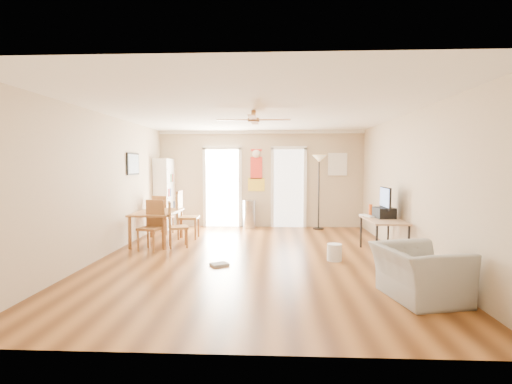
{
  "coord_description": "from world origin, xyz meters",
  "views": [
    {
      "loc": [
        0.34,
        -6.68,
        1.66
      ],
      "look_at": [
        0.0,
        0.6,
        1.15
      ],
      "focal_mm": 26.4,
      "sensor_mm": 36.0,
      "label": 1
    }
  ],
  "objects_px": {
    "dining_chair_near": "(150,226)",
    "printer": "(384,213)",
    "dining_table": "(157,227)",
    "dining_chair_far": "(164,215)",
    "bookshelf": "(165,194)",
    "wastebasket_a": "(334,252)",
    "dining_chair_right_b": "(178,225)",
    "torchiere_lamp": "(319,192)",
    "computer_desk": "(383,237)",
    "trash_can": "(249,214)",
    "dining_chair_right_a": "(188,215)",
    "armchair": "(419,273)"
  },
  "relations": [
    {
      "from": "dining_chair_near",
      "to": "printer",
      "type": "bearing_deg",
      "value": 14.1
    },
    {
      "from": "dining_table",
      "to": "dining_chair_far",
      "type": "distance_m",
      "value": 1.12
    },
    {
      "from": "bookshelf",
      "to": "wastebasket_a",
      "type": "xyz_separation_m",
      "value": [
        3.95,
        -3.28,
        -0.77
      ]
    },
    {
      "from": "dining_chair_near",
      "to": "dining_chair_far",
      "type": "distance_m",
      "value": 1.8
    },
    {
      "from": "dining_table",
      "to": "dining_chair_far",
      "type": "bearing_deg",
      "value": 99.74
    },
    {
      "from": "dining_table",
      "to": "dining_chair_right_b",
      "type": "bearing_deg",
      "value": -34.43
    },
    {
      "from": "torchiere_lamp",
      "to": "computer_desk",
      "type": "relative_size",
      "value": 1.56
    },
    {
      "from": "bookshelf",
      "to": "printer",
      "type": "xyz_separation_m",
      "value": [
        5.0,
        -2.6,
        -0.16
      ]
    },
    {
      "from": "dining_chair_right_b",
      "to": "dining_chair_far",
      "type": "height_order",
      "value": "dining_chair_far"
    },
    {
      "from": "printer",
      "to": "wastebasket_a",
      "type": "bearing_deg",
      "value": -153.43
    },
    {
      "from": "dining_chair_near",
      "to": "trash_can",
      "type": "distance_m",
      "value": 3.25
    },
    {
      "from": "printer",
      "to": "wastebasket_a",
      "type": "height_order",
      "value": "printer"
    },
    {
      "from": "dining_chair_right_a",
      "to": "printer",
      "type": "height_order",
      "value": "dining_chair_right_a"
    },
    {
      "from": "computer_desk",
      "to": "printer",
      "type": "bearing_deg",
      "value": 69.72
    },
    {
      "from": "trash_can",
      "to": "printer",
      "type": "relative_size",
      "value": 1.93
    },
    {
      "from": "dining_table",
      "to": "dining_chair_near",
      "type": "xyz_separation_m",
      "value": [
        0.08,
        -0.68,
        0.14
      ]
    },
    {
      "from": "dining_table",
      "to": "wastebasket_a",
      "type": "xyz_separation_m",
      "value": [
        3.56,
        -1.35,
        -0.19
      ]
    },
    {
      "from": "dining_chair_right_a",
      "to": "computer_desk",
      "type": "relative_size",
      "value": 0.87
    },
    {
      "from": "dining_chair_right_b",
      "to": "dining_chair_far",
      "type": "distance_m",
      "value": 1.65
    },
    {
      "from": "dining_chair_far",
      "to": "computer_desk",
      "type": "distance_m",
      "value": 5.11
    },
    {
      "from": "wastebasket_a",
      "to": "dining_chair_far",
      "type": "bearing_deg",
      "value": 146.81
    },
    {
      "from": "dining_table",
      "to": "dining_chair_far",
      "type": "relative_size",
      "value": 1.47
    },
    {
      "from": "printer",
      "to": "dining_chair_far",
      "type": "bearing_deg",
      "value": 153.02
    },
    {
      "from": "dining_chair_right_a",
      "to": "dining_chair_right_b",
      "type": "xyz_separation_m",
      "value": [
        0.0,
        -0.93,
        -0.08
      ]
    },
    {
      "from": "dining_chair_right_a",
      "to": "dining_chair_near",
      "type": "xyz_separation_m",
      "value": [
        -0.47,
        -1.24,
        -0.05
      ]
    },
    {
      "from": "dining_table",
      "to": "wastebasket_a",
      "type": "height_order",
      "value": "dining_table"
    },
    {
      "from": "dining_chair_right_a",
      "to": "armchair",
      "type": "bearing_deg",
      "value": -136.01
    },
    {
      "from": "dining_table",
      "to": "computer_desk",
      "type": "distance_m",
      "value": 4.61
    },
    {
      "from": "dining_chair_right_b",
      "to": "dining_chair_near",
      "type": "relative_size",
      "value": 0.95
    },
    {
      "from": "bookshelf",
      "to": "dining_table",
      "type": "xyz_separation_m",
      "value": [
        0.4,
        -1.93,
        -0.58
      ]
    },
    {
      "from": "dining_chair_right_a",
      "to": "dining_chair_far",
      "type": "bearing_deg",
      "value": 52.83
    },
    {
      "from": "dining_chair_near",
      "to": "printer",
      "type": "height_order",
      "value": "dining_chair_near"
    },
    {
      "from": "dining_chair_right_a",
      "to": "printer",
      "type": "relative_size",
      "value": 2.8
    },
    {
      "from": "dining_chair_near",
      "to": "trash_can",
      "type": "bearing_deg",
      "value": 70.76
    },
    {
      "from": "torchiere_lamp",
      "to": "armchair",
      "type": "bearing_deg",
      "value": -83.05
    },
    {
      "from": "dining_chair_right_a",
      "to": "armchair",
      "type": "relative_size",
      "value": 1.07
    },
    {
      "from": "dining_chair_right_a",
      "to": "dining_table",
      "type": "bearing_deg",
      "value": 134.52
    },
    {
      "from": "dining_chair_right_b",
      "to": "armchair",
      "type": "relative_size",
      "value": 0.91
    },
    {
      "from": "torchiere_lamp",
      "to": "bookshelf",
      "type": "bearing_deg",
      "value": -179.82
    },
    {
      "from": "bookshelf",
      "to": "armchair",
      "type": "height_order",
      "value": "bookshelf"
    },
    {
      "from": "dining_chair_far",
      "to": "bookshelf",
      "type": "bearing_deg",
      "value": -61.97
    },
    {
      "from": "dining_chair_right_b",
      "to": "dining_table",
      "type": "bearing_deg",
      "value": 36.84
    },
    {
      "from": "dining_chair_near",
      "to": "torchiere_lamp",
      "type": "distance_m",
      "value": 4.48
    },
    {
      "from": "trash_can",
      "to": "printer",
      "type": "height_order",
      "value": "printer"
    },
    {
      "from": "printer",
      "to": "armchair",
      "type": "xyz_separation_m",
      "value": [
        -0.3,
        -2.54,
        -0.44
      ]
    },
    {
      "from": "dining_chair_right_b",
      "to": "torchiere_lamp",
      "type": "height_order",
      "value": "torchiere_lamp"
    },
    {
      "from": "computer_desk",
      "to": "torchiere_lamp",
      "type": "bearing_deg",
      "value": 107.36
    },
    {
      "from": "dining_chair_right_b",
      "to": "dining_chair_far",
      "type": "bearing_deg",
      "value": 7.84
    },
    {
      "from": "dining_table",
      "to": "torchiere_lamp",
      "type": "bearing_deg",
      "value": 27.89
    },
    {
      "from": "armchair",
      "to": "trash_can",
      "type": "bearing_deg",
      "value": 12.51
    }
  ]
}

